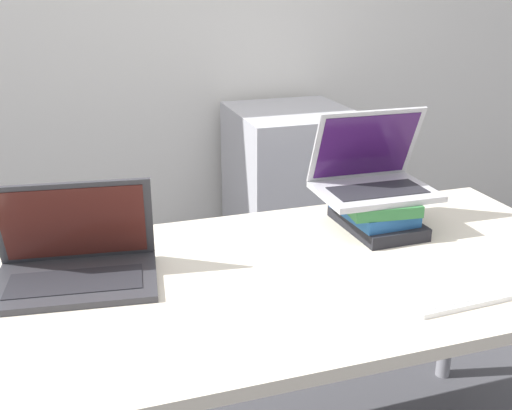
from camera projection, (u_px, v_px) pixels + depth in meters
The scene contains 6 objects.
desk at pixel (262, 299), 1.45m from camera, with size 1.74×0.78×0.70m.
laptop_left at pixel (75, 262), 1.39m from camera, with size 0.39×0.28×0.24m.
book_stack at pixel (375, 212), 1.68m from camera, with size 0.22×0.27×0.10m.
laptop_on_books at pixel (372, 176), 1.66m from camera, with size 0.32×0.24×0.23m.
wireless_keyboard at pixel (460, 291), 1.34m from camera, with size 0.29×0.14×0.01m.
mini_fridge at pixel (291, 198), 2.78m from camera, with size 0.52×0.59×0.82m.
Camera 1 is at (-0.41, -0.82, 1.37)m, focal length 42.00 mm.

